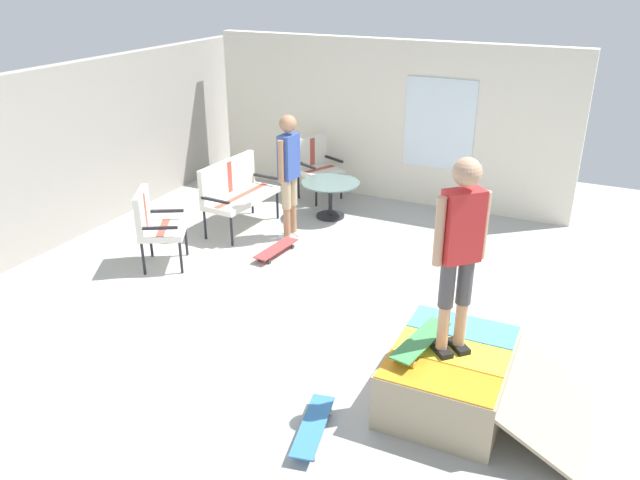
{
  "coord_description": "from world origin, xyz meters",
  "views": [
    {
      "loc": [
        -5.75,
        -2.84,
        3.63
      ],
      "look_at": [
        0.22,
        -0.0,
        0.7
      ],
      "focal_mm": 35.12,
      "sensor_mm": 36.0,
      "label": 1
    }
  ],
  "objects_px": {
    "patio_chair_by_wall": "(153,221)",
    "skateboard_on_ramp": "(421,341)",
    "skate_ramp": "(453,377)",
    "patio_table": "(330,192)",
    "person_skater": "(460,244)",
    "skateboard_by_bench": "(276,249)",
    "skateboard_spare": "(313,426)",
    "patio_bench": "(235,188)",
    "person_watching": "(289,167)",
    "patio_chair_near_house": "(316,162)"
  },
  "relations": [
    {
      "from": "patio_bench",
      "to": "skateboard_spare",
      "type": "xyz_separation_m",
      "value": [
        -3.59,
        -3.02,
        -0.53
      ]
    },
    {
      "from": "patio_bench",
      "to": "patio_chair_near_house",
      "type": "bearing_deg",
      "value": -16.18
    },
    {
      "from": "patio_chair_near_house",
      "to": "skateboard_by_bench",
      "type": "bearing_deg",
      "value": -167.3
    },
    {
      "from": "patio_chair_by_wall",
      "to": "person_watching",
      "type": "relative_size",
      "value": 0.57
    },
    {
      "from": "skate_ramp",
      "to": "skateboard_by_bench",
      "type": "distance_m",
      "value": 3.6
    },
    {
      "from": "patio_chair_near_house",
      "to": "person_watching",
      "type": "distance_m",
      "value": 1.79
    },
    {
      "from": "patio_chair_by_wall",
      "to": "skateboard_on_ramp",
      "type": "relative_size",
      "value": 1.24
    },
    {
      "from": "skate_ramp",
      "to": "skateboard_on_ramp",
      "type": "distance_m",
      "value": 0.47
    },
    {
      "from": "patio_bench",
      "to": "person_skater",
      "type": "relative_size",
      "value": 0.74
    },
    {
      "from": "patio_chair_near_house",
      "to": "patio_chair_by_wall",
      "type": "xyz_separation_m",
      "value": [
        -3.24,
        0.74,
        0.0
      ]
    },
    {
      "from": "person_watching",
      "to": "skateboard_by_bench",
      "type": "height_order",
      "value": "person_watching"
    },
    {
      "from": "skate_ramp",
      "to": "skateboard_spare",
      "type": "height_order",
      "value": "skate_ramp"
    },
    {
      "from": "person_watching",
      "to": "skate_ramp",
      "type": "bearing_deg",
      "value": -131.2
    },
    {
      "from": "skateboard_by_bench",
      "to": "skateboard_spare",
      "type": "bearing_deg",
      "value": -145.99
    },
    {
      "from": "patio_chair_near_house",
      "to": "patio_chair_by_wall",
      "type": "height_order",
      "value": "same"
    },
    {
      "from": "skateboard_by_bench",
      "to": "patio_chair_by_wall",
      "type": "bearing_deg",
      "value": 126.75
    },
    {
      "from": "skate_ramp",
      "to": "patio_chair_by_wall",
      "type": "distance_m",
      "value": 4.36
    },
    {
      "from": "patio_chair_by_wall",
      "to": "person_skater",
      "type": "distance_m",
      "value": 4.41
    },
    {
      "from": "person_watching",
      "to": "person_skater",
      "type": "relative_size",
      "value": 1.02
    },
    {
      "from": "person_skater",
      "to": "patio_table",
      "type": "bearing_deg",
      "value": 37.54
    },
    {
      "from": "patio_bench",
      "to": "skateboard_by_bench",
      "type": "bearing_deg",
      "value": -120.99
    },
    {
      "from": "skate_ramp",
      "to": "person_skater",
      "type": "bearing_deg",
      "value": 107.65
    },
    {
      "from": "patio_table",
      "to": "person_skater",
      "type": "distance_m",
      "value": 4.75
    },
    {
      "from": "patio_bench",
      "to": "person_watching",
      "type": "distance_m",
      "value": 1.0
    },
    {
      "from": "skate_ramp",
      "to": "patio_table",
      "type": "bearing_deg",
      "value": 38.16
    },
    {
      "from": "person_watching",
      "to": "person_skater",
      "type": "bearing_deg",
      "value": -131.84
    },
    {
      "from": "skate_ramp",
      "to": "patio_bench",
      "type": "height_order",
      "value": "patio_bench"
    },
    {
      "from": "person_skater",
      "to": "skateboard_by_bench",
      "type": "xyz_separation_m",
      "value": [
        2.07,
        2.89,
        -1.48
      ]
    },
    {
      "from": "patio_table",
      "to": "person_skater",
      "type": "xyz_separation_m",
      "value": [
        -3.65,
        -2.81,
        1.16
      ]
    },
    {
      "from": "patio_table",
      "to": "skateboard_spare",
      "type": "distance_m",
      "value": 4.96
    },
    {
      "from": "person_skater",
      "to": "skateboard_spare",
      "type": "bearing_deg",
      "value": 135.64
    },
    {
      "from": "person_watching",
      "to": "skateboard_on_ramp",
      "type": "relative_size",
      "value": 2.16
    },
    {
      "from": "patio_table",
      "to": "person_watching",
      "type": "height_order",
      "value": "person_watching"
    },
    {
      "from": "skate_ramp",
      "to": "skateboard_on_ramp",
      "type": "xyz_separation_m",
      "value": [
        -0.1,
        0.29,
        0.36
      ]
    },
    {
      "from": "patio_table",
      "to": "skateboard_by_bench",
      "type": "xyz_separation_m",
      "value": [
        -1.58,
        0.09,
        -0.32
      ]
    },
    {
      "from": "skateboard_spare",
      "to": "person_skater",
      "type": "bearing_deg",
      "value": -44.36
    },
    {
      "from": "patio_bench",
      "to": "patio_table",
      "type": "distance_m",
      "value": 1.48
    },
    {
      "from": "skate_ramp",
      "to": "patio_chair_by_wall",
      "type": "height_order",
      "value": "patio_chair_by_wall"
    },
    {
      "from": "patio_table",
      "to": "skateboard_on_ramp",
      "type": "bearing_deg",
      "value": -145.48
    },
    {
      "from": "skate_ramp",
      "to": "patio_bench",
      "type": "xyz_separation_m",
      "value": [
        2.67,
        3.96,
        0.34
      ]
    },
    {
      "from": "patio_chair_near_house",
      "to": "skateboard_by_bench",
      "type": "relative_size",
      "value": 1.25
    },
    {
      "from": "patio_chair_near_house",
      "to": "skateboard_spare",
      "type": "bearing_deg",
      "value": -154.42
    },
    {
      "from": "patio_bench",
      "to": "patio_chair_near_house",
      "type": "distance_m",
      "value": 1.77
    },
    {
      "from": "patio_chair_by_wall",
      "to": "skateboard_on_ramp",
      "type": "bearing_deg",
      "value": -107.34
    },
    {
      "from": "skate_ramp",
      "to": "skateboard_by_bench",
      "type": "height_order",
      "value": "skate_ramp"
    },
    {
      "from": "skate_ramp",
      "to": "person_watching",
      "type": "height_order",
      "value": "person_watching"
    },
    {
      "from": "skate_ramp",
      "to": "skateboard_on_ramp",
      "type": "height_order",
      "value": "skateboard_on_ramp"
    },
    {
      "from": "skateboard_by_bench",
      "to": "skateboard_spare",
      "type": "xyz_separation_m",
      "value": [
        -2.98,
        -2.01,
        0.0
      ]
    },
    {
      "from": "skateboard_by_bench",
      "to": "skateboard_on_ramp",
      "type": "relative_size",
      "value": 0.99
    },
    {
      "from": "patio_table",
      "to": "skateboard_on_ramp",
      "type": "distance_m",
      "value": 4.54
    }
  ]
}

